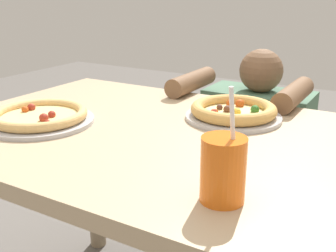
% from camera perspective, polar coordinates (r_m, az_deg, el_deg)
% --- Properties ---
extents(dining_table, '(1.31, 0.85, 0.75)m').
position_cam_1_polar(dining_table, '(1.16, -0.07, -6.01)').
color(dining_table, tan).
rests_on(dining_table, ground).
extents(pizza_near, '(0.31, 0.31, 0.04)m').
position_cam_1_polar(pizza_near, '(1.24, -17.19, 1.19)').
color(pizza_near, '#B7B7BC').
rests_on(pizza_near, dining_table).
extents(pizza_far, '(0.28, 0.28, 0.05)m').
position_cam_1_polar(pizza_far, '(1.24, 8.94, 1.94)').
color(pizza_far, '#B7B7BC').
rests_on(pizza_far, dining_table).
extents(drink_cup_colored, '(0.08, 0.08, 0.22)m').
position_cam_1_polar(drink_cup_colored, '(0.76, 7.55, -5.88)').
color(drink_cup_colored, orange).
rests_on(drink_cup_colored, dining_table).
extents(diner_seated, '(0.45, 0.54, 0.89)m').
position_cam_1_polar(diner_seated, '(1.81, 11.61, -5.73)').
color(diner_seated, '#333847').
rests_on(diner_seated, ground).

